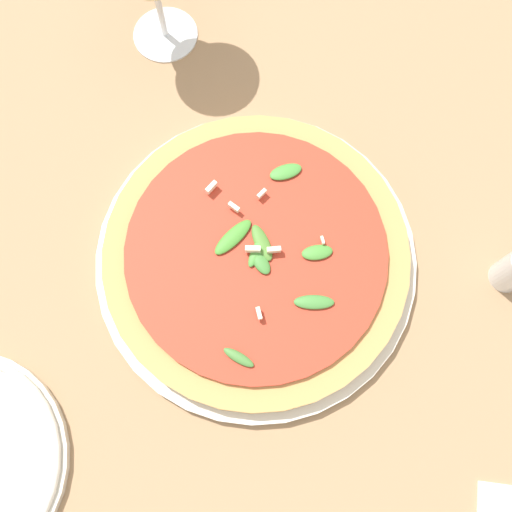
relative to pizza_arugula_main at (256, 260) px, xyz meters
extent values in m
plane|color=#9E7A56|center=(-0.02, 0.00, -0.02)|extent=(6.00, 6.00, 0.00)
cylinder|color=silver|center=(0.00, 0.00, -0.01)|extent=(0.31, 0.31, 0.01)
cylinder|color=tan|center=(0.00, 0.00, 0.00)|extent=(0.29, 0.29, 0.02)
cylinder|color=#B73823|center=(0.00, 0.00, 0.02)|extent=(0.25, 0.25, 0.01)
ellipsoid|color=#497C2E|center=(0.01, 0.01, 0.02)|extent=(0.03, 0.04, 0.01)
ellipsoid|color=#408035|center=(0.00, -0.01, 0.02)|extent=(0.02, 0.03, 0.01)
ellipsoid|color=#438A2E|center=(-0.03, 0.02, 0.02)|extent=(0.04, 0.04, 0.01)
ellipsoid|color=#457B36|center=(-0.01, -0.10, 0.02)|extent=(0.03, 0.02, 0.01)
ellipsoid|color=#468E37|center=(0.00, 0.00, 0.02)|extent=(0.02, 0.03, 0.01)
ellipsoid|color=#448D37|center=(0.03, 0.08, 0.02)|extent=(0.04, 0.03, 0.01)
ellipsoid|color=#468C34|center=(0.06, 0.00, 0.02)|extent=(0.03, 0.02, 0.01)
ellipsoid|color=#428137|center=(0.05, -0.04, 0.02)|extent=(0.04, 0.01, 0.01)
cube|color=#EFE5C6|center=(0.06, 0.01, 0.03)|extent=(0.00, 0.01, 0.00)
cube|color=#EFE5C6|center=(-0.04, 0.06, 0.03)|extent=(0.01, 0.01, 0.01)
cube|color=#EFE5C6|center=(0.00, 0.06, 0.03)|extent=(0.01, 0.01, 0.01)
cube|color=#EFE5C6|center=(0.00, -0.06, 0.03)|extent=(0.01, 0.01, 0.01)
cube|color=#EFE5C6|center=(0.00, 0.00, 0.03)|extent=(0.01, 0.00, 0.01)
cube|color=#EFE5C6|center=(-0.02, 0.04, 0.03)|extent=(0.01, 0.01, 0.01)
cube|color=#EFE5C6|center=(0.02, 0.00, 0.03)|extent=(0.01, 0.01, 0.01)
cylinder|color=white|center=(-0.11, 0.26, -0.01)|extent=(0.07, 0.07, 0.00)
cylinder|color=white|center=(-0.11, 0.26, 0.03)|extent=(0.01, 0.01, 0.08)
camera|label=1|loc=(0.00, -0.15, 0.55)|focal=42.00mm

